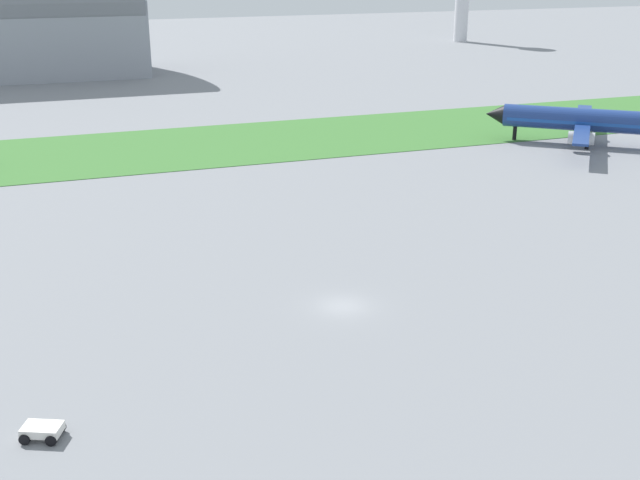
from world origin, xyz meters
The scene contains 5 objects.
ground_plane centered at (0.00, 0.00, 0.00)m, with size 600.00×600.00×0.00m, color gray.
grass_taxiway_strip centered at (0.00, 62.54, 0.04)m, with size 360.00×28.00×0.08m, color #3D7533.
airplane_parked_jet_far centered at (56.14, 43.75, 3.88)m, with size 25.83×25.44×10.77m.
baggage_cart_near_gate centered at (-24.67, -12.20, 0.57)m, with size 2.88×2.56×0.90m.
hangar_distant centered at (-23.34, 146.84, 16.00)m, with size 52.43×28.59×34.41m.
Camera 1 is at (-22.39, -58.37, 28.87)m, focal length 45.01 mm.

